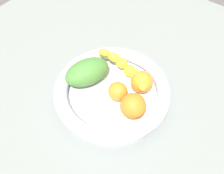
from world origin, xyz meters
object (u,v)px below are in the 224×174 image
at_px(orange_front, 119,90).
at_px(banana_draped_left, 127,69).
at_px(orange_mid_right, 133,106).
at_px(mango_green, 87,72).
at_px(fruit_bowl, 112,92).
at_px(orange_mid_left, 142,82).

bearing_deg(orange_front, banana_draped_left, 17.95).
bearing_deg(banana_draped_left, orange_mid_right, -138.72).
xyz_separation_m(banana_draped_left, orange_front, (-0.07, -0.02, -0.00)).
distance_m(banana_draped_left, mango_green, 0.11).
bearing_deg(orange_front, fruit_bowl, 101.94).
xyz_separation_m(fruit_bowl, orange_front, (0.00, -0.02, 0.02)).
height_order(orange_front, orange_mid_left, orange_mid_left).
distance_m(orange_mid_left, mango_green, 0.15).
bearing_deg(orange_front, orange_mid_right, -110.55).
bearing_deg(mango_green, fruit_bowl, -91.11).
bearing_deg(fruit_bowl, banana_draped_left, 3.57).
relative_size(orange_front, orange_mid_right, 0.78).
bearing_deg(orange_mid_right, banana_draped_left, 41.28).
height_order(fruit_bowl, mango_green, mango_green).
bearing_deg(orange_front, mango_green, 91.27).
relative_size(fruit_bowl, banana_draped_left, 1.62).
height_order(fruit_bowl, orange_mid_right, orange_mid_right).
relative_size(fruit_bowl, orange_mid_right, 4.73).
distance_m(orange_front, mango_green, 0.10).
bearing_deg(mango_green, orange_mid_right, -97.00).
bearing_deg(orange_mid_left, mango_green, 112.91).
height_order(banana_draped_left, mango_green, mango_green).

